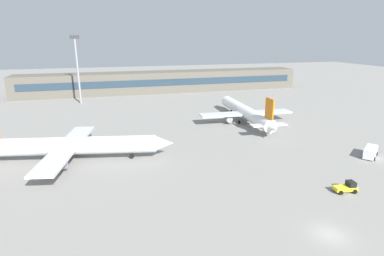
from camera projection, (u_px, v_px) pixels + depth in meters
name	position (u px, v px, depth m)	size (l,w,h in m)	color
ground_plane	(218.00, 138.00, 75.10)	(400.00, 400.00, 0.00)	gray
terminal_building	(164.00, 82.00, 138.04)	(124.09, 12.13, 9.00)	#5B564C
airplane_near	(73.00, 146.00, 60.59)	(39.54, 27.92, 9.84)	silver
airplane_mid	(245.00, 112.00, 89.04)	(27.06, 38.82, 9.59)	white
baggage_tug_yellow	(347.00, 187.00, 48.59)	(3.76, 2.18, 1.75)	yellow
service_van_white	(370.00, 152.00, 62.73)	(5.34, 4.75, 2.08)	white
floodlight_tower_west	(77.00, 65.00, 110.11)	(3.20, 0.80, 24.28)	gray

